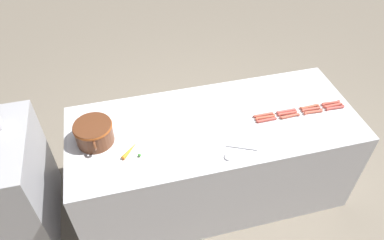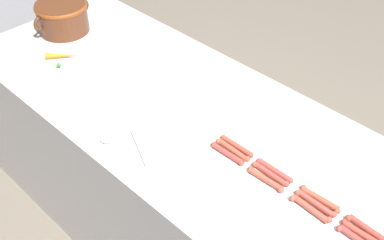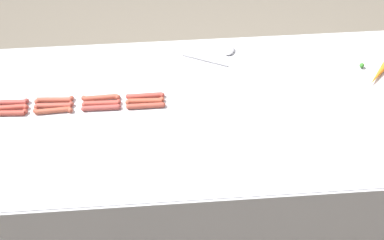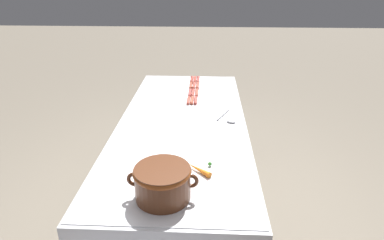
# 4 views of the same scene
# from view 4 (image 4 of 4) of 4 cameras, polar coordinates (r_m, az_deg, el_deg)

# --- Properties ---
(ground_plane) EXTENTS (20.00, 20.00, 0.00)m
(ground_plane) POSITION_cam_4_polar(r_m,az_deg,el_deg) (2.89, -1.47, -16.10)
(ground_plane) COLOR #756B5B
(griddle_counter) EXTENTS (0.92, 2.24, 0.88)m
(griddle_counter) POSITION_cam_4_polar(r_m,az_deg,el_deg) (2.63, -1.57, -8.83)
(griddle_counter) COLOR #BCBCC1
(griddle_counter) RESTS_ON ground_plane
(hot_dog_0) EXTENTS (0.03, 0.17, 0.02)m
(hot_dog_0) POSITION_cam_4_polar(r_m,az_deg,el_deg) (3.31, 1.05, 7.08)
(hot_dog_0) COLOR #AF4740
(hot_dog_0) RESTS_ON griddle_counter
(hot_dog_1) EXTENTS (0.03, 0.17, 0.02)m
(hot_dog_1) POSITION_cam_4_polar(r_m,az_deg,el_deg) (3.13, 0.96, 6.03)
(hot_dog_1) COLOR #B4503D
(hot_dog_1) RESTS_ON griddle_counter
(hot_dog_2) EXTENTS (0.03, 0.17, 0.02)m
(hot_dog_2) POSITION_cam_4_polar(r_m,az_deg,el_deg) (2.94, 0.82, 4.79)
(hot_dog_2) COLOR #B4513E
(hot_dog_2) RESTS_ON griddle_counter
(hot_dog_3) EXTENTS (0.03, 0.17, 0.02)m
(hot_dog_3) POSITION_cam_4_polar(r_m,az_deg,el_deg) (2.76, 0.62, 3.44)
(hot_dog_3) COLOR #B0453B
(hot_dog_3) RESTS_ON griddle_counter
(hot_dog_4) EXTENTS (0.03, 0.17, 0.02)m
(hot_dog_4) POSITION_cam_4_polar(r_m,az_deg,el_deg) (3.31, 0.52, 7.08)
(hot_dog_4) COLOR #B8483A
(hot_dog_4) RESTS_ON griddle_counter
(hot_dog_5) EXTENTS (0.03, 0.17, 0.02)m
(hot_dog_5) POSITION_cam_4_polar(r_m,az_deg,el_deg) (3.13, 0.35, 6.03)
(hot_dog_5) COLOR #AF4C3E
(hot_dog_5) RESTS_ON griddle_counter
(hot_dog_6) EXTENTS (0.03, 0.17, 0.02)m
(hot_dog_6) POSITION_cam_4_polar(r_m,az_deg,el_deg) (2.94, 0.16, 4.77)
(hot_dog_6) COLOR #B7473B
(hot_dog_6) RESTS_ON griddle_counter
(hot_dog_7) EXTENTS (0.03, 0.17, 0.02)m
(hot_dog_7) POSITION_cam_4_polar(r_m,az_deg,el_deg) (2.76, -0.01, 3.46)
(hot_dog_7) COLOR #B7513A
(hot_dog_7) RESTS_ON griddle_counter
(hot_dog_8) EXTENTS (0.03, 0.17, 0.02)m
(hot_dog_8) POSITION_cam_4_polar(r_m,az_deg,el_deg) (3.31, -0.02, 7.08)
(hot_dog_8) COLOR #B34538
(hot_dog_8) RESTS_ON griddle_counter
(hot_dog_9) EXTENTS (0.03, 0.17, 0.02)m
(hot_dog_9) POSITION_cam_4_polar(r_m,az_deg,el_deg) (3.13, -0.18, 6.04)
(hot_dog_9) COLOR #B1513B
(hot_dog_9) RESTS_ON griddle_counter
(hot_dog_10) EXTENTS (0.02, 0.17, 0.02)m
(hot_dog_10) POSITION_cam_4_polar(r_m,az_deg,el_deg) (2.94, -0.36, 4.78)
(hot_dog_10) COLOR #AC463F
(hot_dog_10) RESTS_ON griddle_counter
(hot_dog_11) EXTENTS (0.02, 0.17, 0.02)m
(hot_dog_11) POSITION_cam_4_polar(r_m,az_deg,el_deg) (2.76, -0.62, 3.45)
(hot_dog_11) COLOR #AD4839
(hot_dog_11) RESTS_ON griddle_counter
(bean_pot) EXTENTS (0.34, 0.28, 0.16)m
(bean_pot) POSITION_cam_4_polar(r_m,az_deg,el_deg) (1.60, -5.12, -10.47)
(bean_pot) COLOR #562D19
(bean_pot) RESTS_ON griddle_counter
(serving_spoon) EXTENTS (0.15, 0.26, 0.02)m
(serving_spoon) POSITION_cam_4_polar(r_m,az_deg,el_deg) (2.43, 6.30, 0.17)
(serving_spoon) COLOR #B7B7BC
(serving_spoon) RESTS_ON griddle_counter
(carrot) EXTENTS (0.15, 0.14, 0.03)m
(carrot) POSITION_cam_4_polar(r_m,az_deg,el_deg) (1.82, 1.23, -8.46)
(carrot) COLOR orange
(carrot) RESTS_ON griddle_counter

